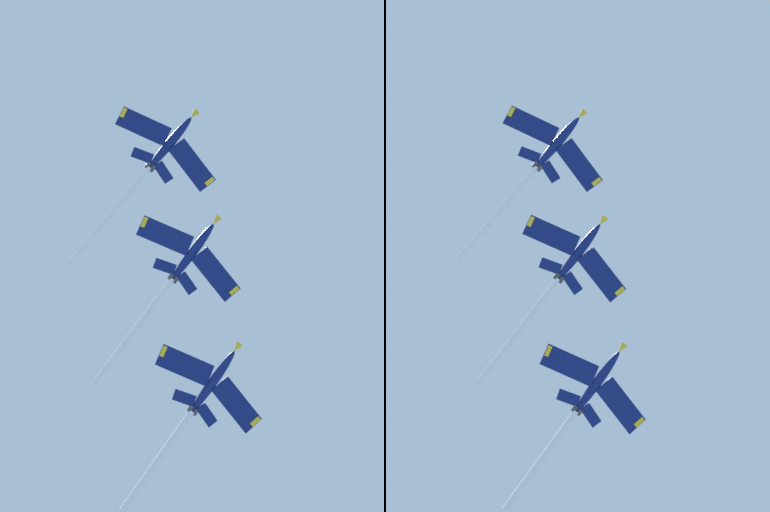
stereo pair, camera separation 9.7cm
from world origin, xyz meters
TOP-DOWN VIEW (x-y plane):
  - jet_lead at (-18.41, -3.08)m, footprint 23.05×28.79m
  - jet_second at (0.49, -0.74)m, footprint 23.09×27.99m
  - jet_third at (21.20, 2.83)m, footprint 21.76×26.23m

SIDE VIEW (x-z plane):
  - jet_third at x=21.20m, z-range 110.91..121.85m
  - jet_second at x=0.49m, z-range 114.92..127.07m
  - jet_lead at x=-18.41m, z-range 120.05..131.81m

